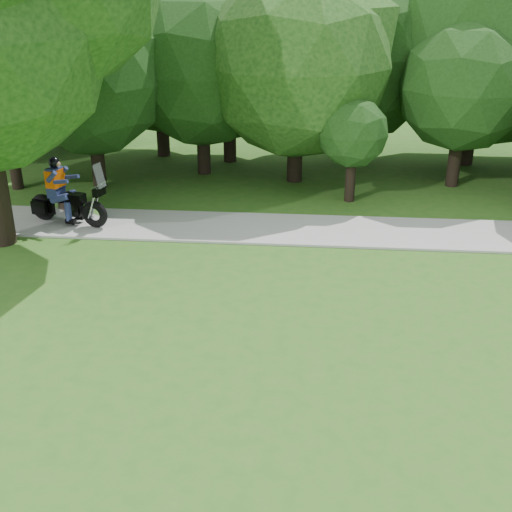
{
  "coord_description": "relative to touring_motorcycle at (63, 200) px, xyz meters",
  "views": [
    {
      "loc": [
        -2.8,
        -7.79,
        6.16
      ],
      "look_at": [
        -3.79,
        3.15,
        1.35
      ],
      "focal_mm": 45.0,
      "sensor_mm": 36.0,
      "label": 1
    }
  ],
  "objects": [
    {
      "name": "ground",
      "position": [
        9.37,
        -7.86,
        -0.72
      ],
      "size": [
        100.0,
        100.0,
        0.0
      ],
      "primitive_type": "plane",
      "color": "#2E641C",
      "rests_on": "ground"
    },
    {
      "name": "walkway",
      "position": [
        9.37,
        0.14,
        -0.69
      ],
      "size": [
        60.0,
        2.2,
        0.06
      ],
      "primitive_type": "cube",
      "color": "#9F9F9A",
      "rests_on": "ground"
    },
    {
      "name": "tree_line",
      "position": [
        7.74,
        6.59,
        2.85
      ],
      "size": [
        36.26,
        11.08,
        7.47
      ],
      "color": "black",
      "rests_on": "ground"
    },
    {
      "name": "touring_motorcycle",
      "position": [
        0.0,
        0.0,
        0.0
      ],
      "size": [
        2.33,
        1.14,
        1.81
      ],
      "rotation": [
        0.0,
        0.0,
        -0.26
      ],
      "color": "black",
      "rests_on": "walkway"
    }
  ]
}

